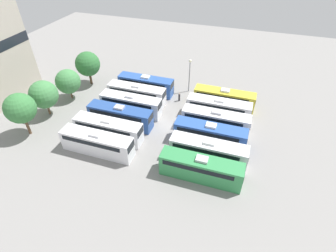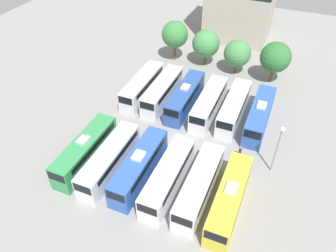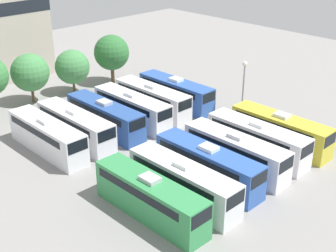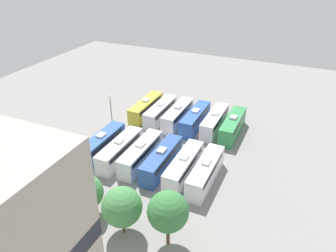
# 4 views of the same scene
# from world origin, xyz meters

# --- Properties ---
(ground_plane) EXTENTS (112.31, 112.31, 0.00)m
(ground_plane) POSITION_xyz_m (0.00, 0.00, 0.00)
(ground_plane) COLOR gray
(bus_0) EXTENTS (2.60, 11.23, 3.74)m
(bus_0) POSITION_xyz_m (-9.34, -7.81, 1.86)
(bus_0) COLOR #338C4C
(bus_0) RESTS_ON ground_plane
(bus_1) EXTENTS (2.60, 11.23, 3.74)m
(bus_1) POSITION_xyz_m (-5.72, -8.08, 1.86)
(bus_1) COLOR silver
(bus_1) RESTS_ON ground_plane
(bus_2) EXTENTS (2.60, 11.23, 3.74)m
(bus_2) POSITION_xyz_m (-1.91, -7.59, 1.86)
(bus_2) COLOR #2D56A8
(bus_2) RESTS_ON ground_plane
(bus_3) EXTENTS (2.60, 11.23, 3.74)m
(bus_3) POSITION_xyz_m (1.88, -7.79, 1.86)
(bus_3) COLOR silver
(bus_3) RESTS_ON ground_plane
(bus_4) EXTENTS (2.60, 11.23, 3.74)m
(bus_4) POSITION_xyz_m (5.63, -7.66, 1.86)
(bus_4) COLOR silver
(bus_4) RESTS_ON ground_plane
(bus_5) EXTENTS (2.60, 11.23, 3.74)m
(bus_5) POSITION_xyz_m (9.20, -8.08, 1.86)
(bus_5) COLOR gold
(bus_5) RESTS_ON ground_plane
(bus_6) EXTENTS (2.60, 11.23, 3.74)m
(bus_6) POSITION_xyz_m (-9.24, 8.10, 1.86)
(bus_6) COLOR silver
(bus_6) RESTS_ON ground_plane
(bus_7) EXTENTS (2.60, 11.23, 3.74)m
(bus_7) POSITION_xyz_m (-5.74, 8.13, 1.86)
(bus_7) COLOR silver
(bus_7) RESTS_ON ground_plane
(bus_8) EXTENTS (2.60, 11.23, 3.74)m
(bus_8) POSITION_xyz_m (-1.89, 7.91, 1.86)
(bus_8) COLOR #284C93
(bus_8) RESTS_ON ground_plane
(bus_9) EXTENTS (2.60, 11.23, 3.74)m
(bus_9) POSITION_xyz_m (1.96, 7.71, 1.86)
(bus_9) COLOR silver
(bus_9) RESTS_ON ground_plane
(bus_10) EXTENTS (2.60, 11.23, 3.74)m
(bus_10) POSITION_xyz_m (5.64, 8.17, 1.86)
(bus_10) COLOR silver
(bus_10) RESTS_ON ground_plane
(bus_11) EXTENTS (2.60, 11.23, 3.74)m
(bus_11) POSITION_xyz_m (9.45, 7.82, 1.86)
(bus_11) COLOR #2D56A8
(bus_11) RESTS_ON ground_plane
(worker_person) EXTENTS (0.36, 0.36, 1.72)m
(worker_person) POSITION_xyz_m (8.50, 0.41, 0.80)
(worker_person) COLOR #333338
(worker_person) RESTS_ON ground_plane
(light_pole) EXTENTS (0.60, 0.60, 7.03)m
(light_pole) POSITION_xyz_m (12.68, -0.39, 4.83)
(light_pole) COLOR gray
(light_pole) RESTS_ON ground_plane
(tree_0) EXTENTS (4.83, 4.83, 7.50)m
(tree_0) POSITION_xyz_m (-8.96, 21.25, 5.06)
(tree_0) COLOR brown
(tree_0) RESTS_ON ground_plane
(tree_1) EXTENTS (4.95, 4.95, 6.58)m
(tree_1) POSITION_xyz_m (-3.18, 21.82, 4.09)
(tree_1) COLOR brown
(tree_1) RESTS_ON ground_plane
(tree_2) EXTENTS (4.72, 4.72, 6.06)m
(tree_2) POSITION_xyz_m (2.77, 21.10, 3.69)
(tree_2) COLOR brown
(tree_2) RESTS_ON ground_plane
(tree_3) EXTENTS (5.08, 5.08, 7.10)m
(tree_3) POSITION_xyz_m (9.17, 20.55, 4.55)
(tree_3) COLOR brown
(tree_3) RESTS_ON ground_plane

